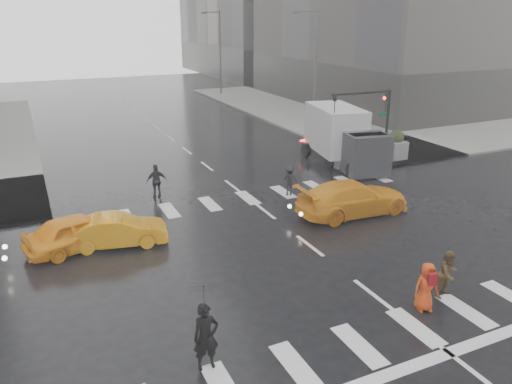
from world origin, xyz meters
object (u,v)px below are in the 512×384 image
taxi_front (79,231)px  taxi_mid (118,231)px  traffic_signal_pole (374,112)px  pedestrian_orange (426,287)px  box_truck (343,136)px  pedestrian_brown (448,274)px

taxi_front → taxi_mid: 1.44m
traffic_signal_pole → taxi_mid: traffic_signal_pole is taller
traffic_signal_pole → taxi_mid: (-15.82, -4.78, -2.59)m
pedestrian_orange → box_truck: (6.62, 14.20, 1.01)m
traffic_signal_pole → pedestrian_brown: size_ratio=2.85×
traffic_signal_pole → box_truck: bearing=151.3°
pedestrian_brown → taxi_front: 13.45m
traffic_signal_pole → pedestrian_brown: traffic_signal_pole is taller
pedestrian_orange → taxi_front: size_ratio=0.38×
box_truck → taxi_front: bearing=-150.3°
pedestrian_brown → pedestrian_orange: (-1.20, -0.31, 0.01)m
pedestrian_brown → taxi_front: pedestrian_brown is taller
traffic_signal_pole → pedestrian_orange: traffic_signal_pole is taller
pedestrian_brown → taxi_mid: 12.16m
traffic_signal_pole → taxi_front: size_ratio=1.09×
pedestrian_brown → pedestrian_orange: bearing=-176.8°
pedestrian_brown → taxi_front: bearing=128.6°
pedestrian_orange → taxi_front: pedestrian_orange is taller
taxi_front → box_truck: 16.58m
taxi_front → taxi_mid: size_ratio=1.08×
pedestrian_orange → pedestrian_brown: bearing=31.5°
pedestrian_orange → taxi_front: bearing=152.3°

